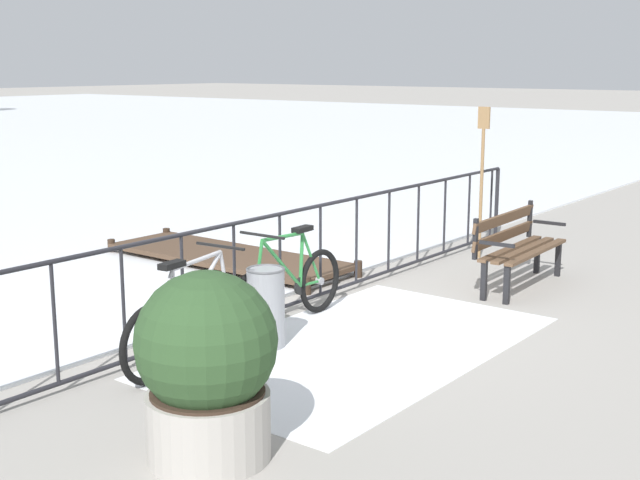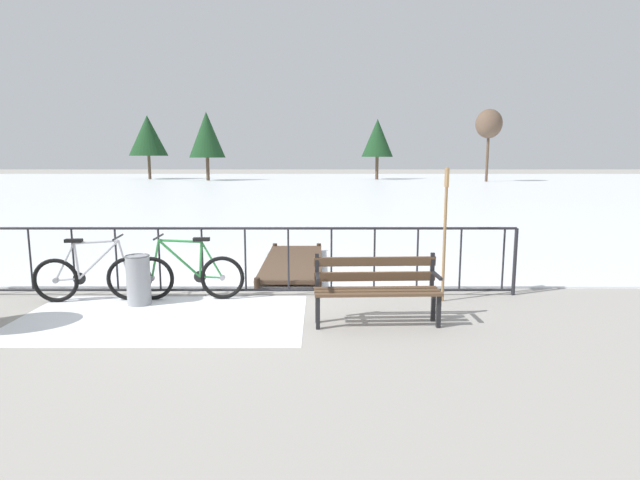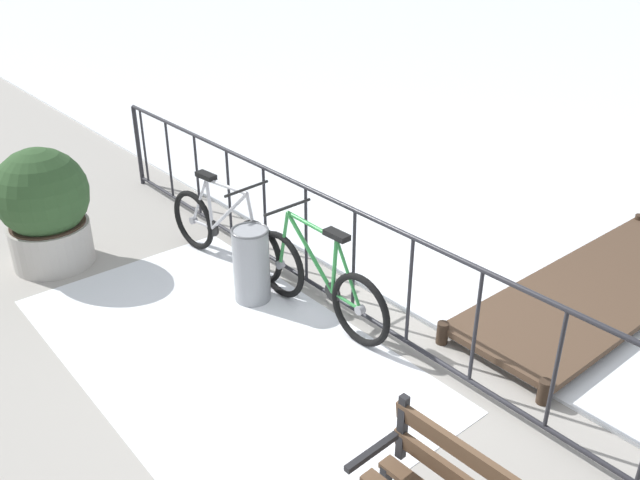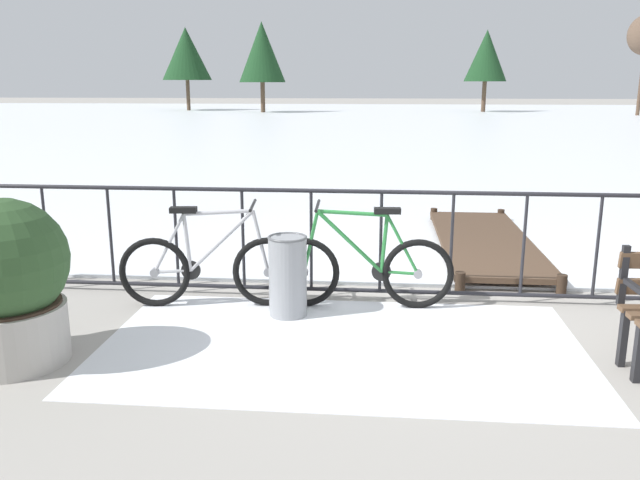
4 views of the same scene
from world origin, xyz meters
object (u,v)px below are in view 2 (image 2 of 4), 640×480
(park_bench, at_px, (377,284))
(trash_bin, at_px, (140,279))
(bicycle_near_railing, at_px, (189,276))
(bicycle_second, at_px, (94,277))
(oar_upright, at_px, (446,226))

(park_bench, distance_m, trash_bin, 3.47)
(bicycle_near_railing, distance_m, park_bench, 2.94)
(bicycle_near_railing, relative_size, park_bench, 1.06)
(bicycle_near_railing, bearing_deg, park_bench, -22.29)
(bicycle_second, height_order, park_bench, bicycle_second)
(oar_upright, bearing_deg, bicycle_near_railing, 178.65)
(bicycle_second, distance_m, oar_upright, 5.27)
(bicycle_near_railing, xyz_separation_m, oar_upright, (3.82, -0.09, 0.77))
(park_bench, xyz_separation_m, oar_upright, (1.10, 1.02, 0.63))
(bicycle_near_railing, xyz_separation_m, bicycle_second, (-1.39, -0.10, 0.00))
(park_bench, relative_size, trash_bin, 2.21)
(bicycle_second, xyz_separation_m, oar_upright, (5.21, 0.00, 0.77))
(trash_bin, bearing_deg, bicycle_second, 166.84)
(bicycle_near_railing, bearing_deg, bicycle_second, -176.08)
(park_bench, distance_m, oar_upright, 1.63)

